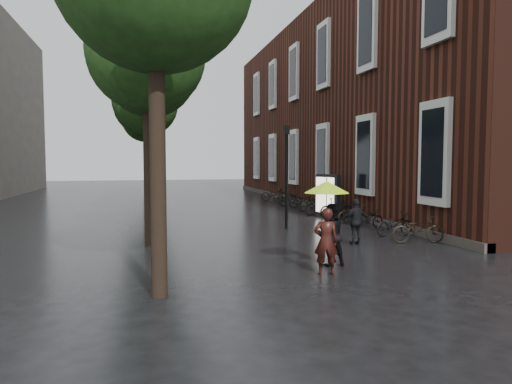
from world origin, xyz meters
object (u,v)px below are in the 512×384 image
object	(u,v)px
person_burgundy	(326,241)
parked_bicycles	(324,206)
person_black	(330,235)
ad_lightbox	(328,196)
pedestrian_walking	(356,222)
lamp_post	(286,167)

from	to	relation	value
person_burgundy	parked_bicycles	distance (m)	12.32
person_black	ad_lightbox	distance (m)	10.33
person_burgundy	parked_bicycles	bearing A→B (deg)	-98.40
pedestrian_walking	person_black	bearing A→B (deg)	46.79
person_black	pedestrian_walking	size ratio (longest dim) A/B	1.08
person_black	lamp_post	size ratio (longest dim) A/B	0.39
person_burgundy	lamp_post	distance (m)	7.63
pedestrian_walking	lamp_post	xyz separation A→B (m)	(-1.14, 3.88, 1.75)
ad_lightbox	lamp_post	xyz separation A→B (m)	(-3.09, -3.06, 1.45)
person_black	parked_bicycles	world-z (taller)	person_black
pedestrian_walking	ad_lightbox	bearing A→B (deg)	-110.99
person_black	ad_lightbox	bearing A→B (deg)	-110.59
person_burgundy	pedestrian_walking	bearing A→B (deg)	-112.16
person_burgundy	person_black	size ratio (longest dim) A/B	0.99
person_burgundy	ad_lightbox	world-z (taller)	ad_lightbox
person_black	pedestrian_walking	world-z (taller)	person_black
person_burgundy	lamp_post	bearing A→B (deg)	-86.65
lamp_post	parked_bicycles	bearing A→B (deg)	51.02
lamp_post	ad_lightbox	bearing A→B (deg)	44.73
ad_lightbox	lamp_post	world-z (taller)	lamp_post
person_burgundy	person_black	world-z (taller)	person_black
person_black	lamp_post	xyz separation A→B (m)	(0.87, 6.47, 1.69)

